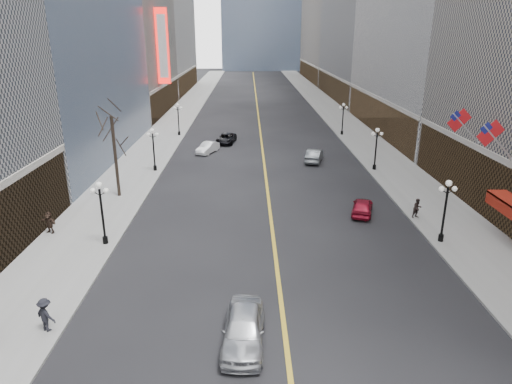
{
  "coord_description": "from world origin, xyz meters",
  "views": [
    {
      "loc": [
        -1.74,
        0.9,
        14.04
      ],
      "look_at": [
        -1.46,
        18.26,
        7.99
      ],
      "focal_mm": 32.0,
      "sensor_mm": 36.0,
      "label": 1
    }
  ],
  "objects_px": {
    "streetlamp_west_1": "(101,207)",
    "streetlamp_west_3": "(178,116)",
    "streetlamp_east_2": "(376,144)",
    "streetlamp_east_3": "(343,115)",
    "streetlamp_east_1": "(446,205)",
    "car_nb_near": "(244,328)",
    "car_sb_mid": "(362,206)",
    "streetlamp_west_2": "(153,145)",
    "car_nb_far": "(226,138)",
    "car_nb_mid": "(208,148)",
    "car_sb_far": "(314,155)"
  },
  "relations": [
    {
      "from": "streetlamp_west_1",
      "to": "streetlamp_west_3",
      "type": "height_order",
      "value": "same"
    },
    {
      "from": "streetlamp_east_2",
      "to": "streetlamp_east_3",
      "type": "distance_m",
      "value": 18.0
    },
    {
      "from": "streetlamp_east_1",
      "to": "streetlamp_west_1",
      "type": "relative_size",
      "value": 1.0
    },
    {
      "from": "streetlamp_east_1",
      "to": "car_nb_near",
      "type": "height_order",
      "value": "streetlamp_east_1"
    },
    {
      "from": "car_sb_mid",
      "to": "streetlamp_east_1",
      "type": "bearing_deg",
      "value": 144.73
    },
    {
      "from": "streetlamp_west_3",
      "to": "car_nb_near",
      "type": "distance_m",
      "value": 47.91
    },
    {
      "from": "streetlamp_west_2",
      "to": "streetlamp_east_3",
      "type": "bearing_deg",
      "value": 37.33
    },
    {
      "from": "streetlamp_east_3",
      "to": "streetlamp_west_1",
      "type": "height_order",
      "value": "same"
    },
    {
      "from": "streetlamp_east_3",
      "to": "car_nb_far",
      "type": "xyz_separation_m",
      "value": [
        -16.57,
        -4.73,
        -2.25
      ]
    },
    {
      "from": "car_nb_mid",
      "to": "car_nb_far",
      "type": "bearing_deg",
      "value": 91.21
    },
    {
      "from": "streetlamp_east_1",
      "to": "car_nb_mid",
      "type": "height_order",
      "value": "streetlamp_east_1"
    },
    {
      "from": "car_nb_near",
      "to": "car_nb_mid",
      "type": "bearing_deg",
      "value": 100.52
    },
    {
      "from": "streetlamp_east_2",
      "to": "streetlamp_east_3",
      "type": "height_order",
      "value": "same"
    },
    {
      "from": "car_nb_mid",
      "to": "car_sb_far",
      "type": "xyz_separation_m",
      "value": [
        12.65,
        -4.28,
        0.08
      ]
    },
    {
      "from": "car_nb_near",
      "to": "streetlamp_east_3",
      "type": "bearing_deg",
      "value": 76.66
    },
    {
      "from": "streetlamp_east_2",
      "to": "car_sb_mid",
      "type": "relative_size",
      "value": 1.16
    },
    {
      "from": "streetlamp_east_3",
      "to": "streetlamp_west_2",
      "type": "relative_size",
      "value": 1.0
    },
    {
      "from": "streetlamp_west_3",
      "to": "streetlamp_east_1",
      "type": "bearing_deg",
      "value": -56.75
    },
    {
      "from": "streetlamp_east_2",
      "to": "car_nb_near",
      "type": "height_order",
      "value": "streetlamp_east_2"
    },
    {
      "from": "streetlamp_west_3",
      "to": "streetlamp_east_2",
      "type": "bearing_deg",
      "value": -37.33
    },
    {
      "from": "streetlamp_west_1",
      "to": "car_sb_far",
      "type": "bearing_deg",
      "value": 50.95
    },
    {
      "from": "streetlamp_west_3",
      "to": "car_sb_mid",
      "type": "height_order",
      "value": "streetlamp_west_3"
    },
    {
      "from": "streetlamp_west_3",
      "to": "car_nb_mid",
      "type": "distance_m",
      "value": 11.39
    },
    {
      "from": "streetlamp_east_1",
      "to": "streetlamp_west_3",
      "type": "height_order",
      "value": "same"
    },
    {
      "from": "car_nb_near",
      "to": "car_nb_far",
      "type": "distance_m",
      "value": 42.22
    },
    {
      "from": "streetlamp_west_2",
      "to": "car_sb_far",
      "type": "relative_size",
      "value": 1.0
    },
    {
      "from": "streetlamp_east_2",
      "to": "streetlamp_west_1",
      "type": "distance_m",
      "value": 29.68
    },
    {
      "from": "streetlamp_east_3",
      "to": "car_nb_mid",
      "type": "xyz_separation_m",
      "value": [
        -18.63,
        -10.0,
        -2.24
      ]
    },
    {
      "from": "streetlamp_east_2",
      "to": "car_sb_far",
      "type": "height_order",
      "value": "streetlamp_east_2"
    },
    {
      "from": "streetlamp_east_3",
      "to": "car_sb_mid",
      "type": "distance_m",
      "value": 30.86
    },
    {
      "from": "streetlamp_east_1",
      "to": "streetlamp_west_3",
      "type": "xyz_separation_m",
      "value": [
        -23.6,
        36.0,
        0.0
      ]
    },
    {
      "from": "car_nb_near",
      "to": "car_nb_mid",
      "type": "relative_size",
      "value": 1.22
    },
    {
      "from": "streetlamp_east_1",
      "to": "streetlamp_east_2",
      "type": "relative_size",
      "value": 1.0
    },
    {
      "from": "streetlamp_east_3",
      "to": "car_sb_far",
      "type": "distance_m",
      "value": 15.63
    },
    {
      "from": "streetlamp_east_1",
      "to": "streetlamp_east_3",
      "type": "bearing_deg",
      "value": 90.0
    },
    {
      "from": "streetlamp_east_3",
      "to": "streetlamp_west_3",
      "type": "relative_size",
      "value": 1.0
    },
    {
      "from": "streetlamp_east_3",
      "to": "car_nb_far",
      "type": "height_order",
      "value": "streetlamp_east_3"
    },
    {
      "from": "streetlamp_west_2",
      "to": "car_nb_far",
      "type": "relative_size",
      "value": 0.96
    },
    {
      "from": "car_nb_near",
      "to": "streetlamp_west_3",
      "type": "bearing_deg",
      "value": 104.88
    },
    {
      "from": "streetlamp_west_2",
      "to": "car_nb_mid",
      "type": "xyz_separation_m",
      "value": [
        4.97,
        8.0,
        -2.24
      ]
    },
    {
      "from": "car_nb_far",
      "to": "car_sb_mid",
      "type": "height_order",
      "value": "car_sb_mid"
    },
    {
      "from": "streetlamp_east_1",
      "to": "streetlamp_east_2",
      "type": "bearing_deg",
      "value": 90.0
    },
    {
      "from": "streetlamp_west_2",
      "to": "car_sb_far",
      "type": "height_order",
      "value": "streetlamp_west_2"
    },
    {
      "from": "streetlamp_west_1",
      "to": "car_sb_mid",
      "type": "height_order",
      "value": "streetlamp_west_1"
    },
    {
      "from": "streetlamp_east_1",
      "to": "car_sb_mid",
      "type": "relative_size",
      "value": 1.16
    },
    {
      "from": "car_nb_mid",
      "to": "car_sb_far",
      "type": "bearing_deg",
      "value": 3.84
    },
    {
      "from": "streetlamp_west_1",
      "to": "car_sb_mid",
      "type": "relative_size",
      "value": 1.16
    },
    {
      "from": "streetlamp_east_2",
      "to": "car_nb_near",
      "type": "distance_m",
      "value": 32.07
    },
    {
      "from": "streetlamp_west_3",
      "to": "car_nb_far",
      "type": "height_order",
      "value": "streetlamp_west_3"
    },
    {
      "from": "car_nb_far",
      "to": "streetlamp_east_1",
      "type": "bearing_deg",
      "value": -53.15
    }
  ]
}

